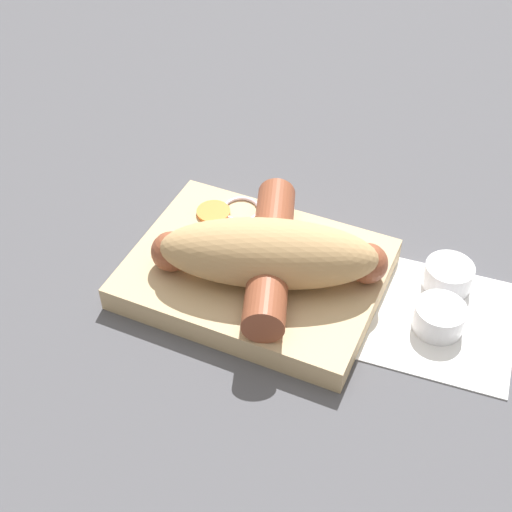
% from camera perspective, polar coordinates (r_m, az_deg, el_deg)
% --- Properties ---
extents(ground_plane, '(3.00, 3.00, 0.00)m').
position_cam_1_polar(ground_plane, '(0.65, -0.00, -2.16)').
color(ground_plane, '#4C4C51').
extents(food_tray, '(0.22, 0.17, 0.02)m').
position_cam_1_polar(food_tray, '(0.64, -0.00, -1.42)').
color(food_tray, tan).
rests_on(food_tray, ground_plane).
extents(bread_roll, '(0.19, 0.12, 0.06)m').
position_cam_1_polar(bread_roll, '(0.60, 1.00, 0.21)').
color(bread_roll, tan).
rests_on(bread_roll, food_tray).
extents(sausage, '(0.19, 0.17, 0.03)m').
position_cam_1_polar(sausage, '(0.61, 1.01, -0.11)').
color(sausage, brown).
rests_on(sausage, food_tray).
extents(pickled_veggies, '(0.06, 0.06, 0.00)m').
position_cam_1_polar(pickled_veggies, '(0.68, -2.46, 3.43)').
color(pickled_veggies, orange).
rests_on(pickled_veggies, food_tray).
extents(napkin, '(0.14, 0.14, 0.00)m').
position_cam_1_polar(napkin, '(0.63, 14.26, -4.91)').
color(napkin, white).
rests_on(napkin, ground_plane).
extents(condiment_cup_near, '(0.04, 0.04, 0.03)m').
position_cam_1_polar(condiment_cup_near, '(0.62, 14.42, -4.91)').
color(condiment_cup_near, white).
rests_on(condiment_cup_near, ground_plane).
extents(condiment_cup_far, '(0.04, 0.04, 0.03)m').
position_cam_1_polar(condiment_cup_far, '(0.66, 15.08, -1.69)').
color(condiment_cup_far, white).
rests_on(condiment_cup_far, ground_plane).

